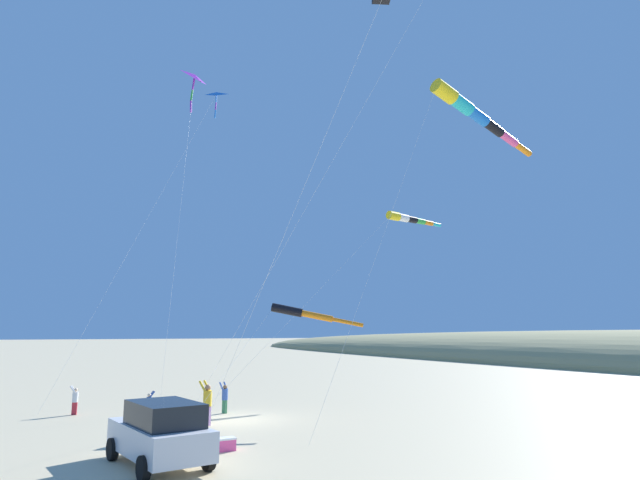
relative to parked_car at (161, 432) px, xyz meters
name	(u,v)px	position (x,y,z in m)	size (l,w,h in m)	color
ground_plane	(233,420)	(4.73, 7.04, -0.95)	(600.00, 600.00, 0.00)	#C6B58C
parked_car	(161,432)	(0.00, 0.00, 0.00)	(2.54, 4.51, 1.85)	silver
cooler_box	(226,444)	(2.38, 1.05, -0.74)	(0.62, 0.42, 0.42)	#EF4C93
person_adult_flyer	(207,401)	(3.23, 6.12, 0.05)	(0.64, 0.66, 1.85)	#8E6B9E
person_child_green_jacket	(149,403)	(1.45, 9.26, -0.29)	(0.36, 0.28, 1.21)	gold
person_child_grey_jacket	(75,399)	(-1.47, 12.01, -0.21)	(0.46, 0.38, 1.37)	#B72833
person_bystander_far	(225,396)	(5.00, 9.09, -0.15)	(0.44, 0.51, 1.47)	#3D7F51
kite_windsock_yellow_midlevel	(303,313)	(7.46, 5.50, 3.79)	(9.40, 5.08, 5.23)	black
kite_windsock_green_low_center	(472,112)	(16.26, 2.99, 14.52)	(16.03, 3.29, 16.63)	yellow
kite_windsock_blue_topmost	(408,219)	(20.49, 14.17, 11.21)	(19.54, 4.12, 12.50)	yellow
kite_delta_rainbow_low_near	(195,78)	(4.65, 16.06, 19.49)	(3.68, 7.24, 21.01)	purple
kite_delta_small_distant	(216,95)	(7.01, 19.08, 20.04)	(10.82, 6.91, 21.45)	blue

